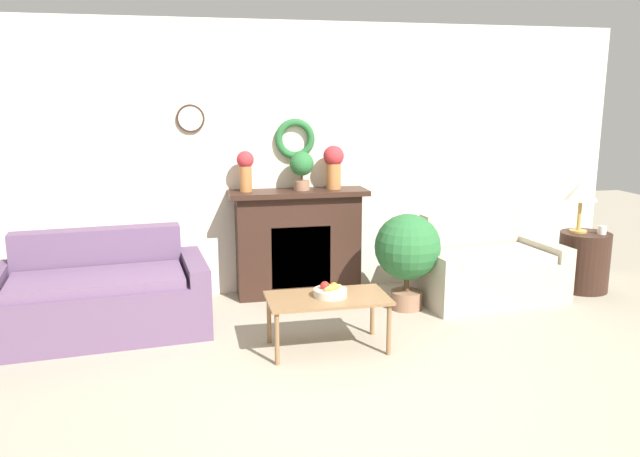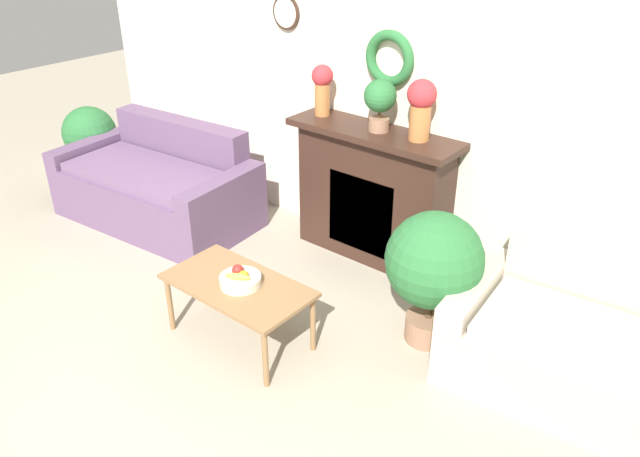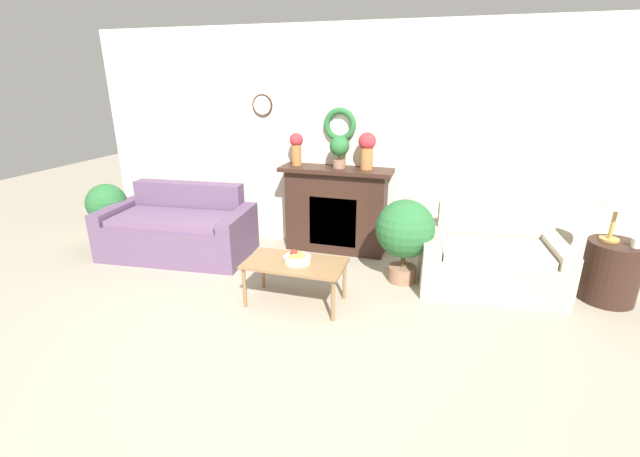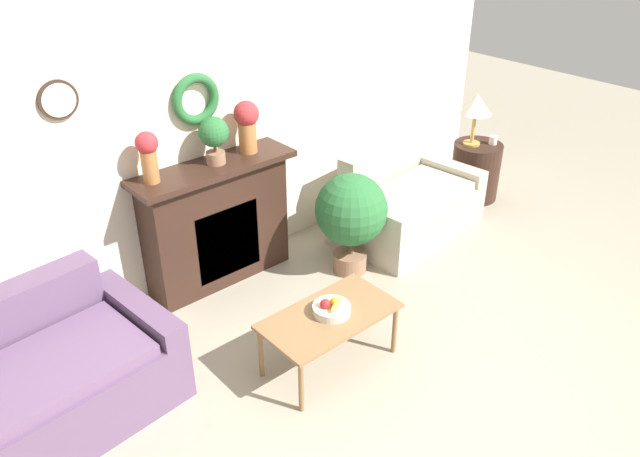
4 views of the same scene
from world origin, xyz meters
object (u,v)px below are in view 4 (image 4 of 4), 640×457
couch_left (25,393)px  potted_plant_on_mantel (214,136)px  loveseat_right (405,204)px  coffee_table (330,320)px  fruit_bowl (331,308)px  table_lamp (476,105)px  potted_plant_floor_by_loveseat (351,213)px  mug (493,140)px  fireplace (217,223)px  side_table_by_loveseat (475,171)px  vase_on_mantel_left (148,153)px  vase_on_mantel_right (247,123)px

couch_left → potted_plant_on_mantel: (1.88, 0.65, 1.00)m
loveseat_right → coffee_table: loveseat_right is taller
fruit_bowl → potted_plant_on_mantel: size_ratio=0.70×
table_lamp → potted_plant_floor_by_loveseat: 2.00m
table_lamp → mug: 0.44m
potted_plant_floor_by_loveseat → fruit_bowl: bearing=-139.9°
potted_plant_on_mantel → mug: bearing=-10.5°
couch_left → potted_plant_on_mantel: bearing=13.7°
fruit_bowl → fireplace: bearing=89.7°
side_table_by_loveseat → table_lamp: 0.73m
couch_left → coffee_table: (1.81, -0.77, 0.08)m
table_lamp → potted_plant_on_mantel: (-2.82, 0.42, 0.28)m
fireplace → fruit_bowl: 1.43m
table_lamp → side_table_by_loveseat: bearing=-38.7°
vase_on_mantel_left → potted_plant_on_mantel: 0.55m
potted_plant_on_mantel → table_lamp: bearing=-8.4°
fireplace → coffee_table: (-0.03, -1.44, -0.15)m
coffee_table → fruit_bowl: bearing=14.7°
fireplace → fruit_bowl: fireplace is taller
fireplace → vase_on_mantel_right: vase_on_mantel_right is taller
loveseat_right → vase_on_mantel_right: size_ratio=3.44×
fireplace → potted_plant_on_mantel: bearing=-21.3°
couch_left → loveseat_right: 3.64m
table_lamp → fruit_bowl: bearing=-160.8°
fireplace → mug: size_ratio=15.89×
fruit_bowl → potted_plant_floor_by_loveseat: size_ratio=0.29×
side_table_by_loveseat → mug: 0.38m
side_table_by_loveseat → mug: mug is taller
couch_left → fruit_bowl: size_ratio=6.98×
side_table_by_loveseat → potted_plant_floor_by_loveseat: 2.02m
couch_left → table_lamp: size_ratio=3.42×
table_lamp → vase_on_mantel_right: 2.55m
side_table_by_loveseat → mug: bearing=-37.9°
vase_on_mantel_left → potted_plant_on_mantel: size_ratio=1.04×
loveseat_right → table_lamp: bearing=-2.7°
coffee_table → mug: 3.19m
table_lamp → potted_plant_on_mantel: 2.86m
coffee_table → fruit_bowl: 0.09m
potted_plant_on_mantel → potted_plant_floor_by_loveseat: size_ratio=0.42×
fruit_bowl → potted_plant_on_mantel: (0.04, 1.42, 0.83)m
potted_plant_floor_by_loveseat → vase_on_mantel_left: bearing=155.3°
couch_left → mug: couch_left is taller
coffee_table → side_table_by_loveseat: (2.95, 0.95, -0.09)m
fireplace → side_table_by_loveseat: fireplace is taller
couch_left → side_table_by_loveseat: couch_left is taller
coffee_table → potted_plant_floor_by_loveseat: potted_plant_floor_by_loveseat is taller
loveseat_right → vase_on_mantel_left: 2.57m
side_table_by_loveseat → potted_plant_floor_by_loveseat: bearing=-175.2°
table_lamp → potted_plant_on_mantel: potted_plant_on_mantel is taller
fireplace → potted_plant_floor_by_loveseat: 1.13m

